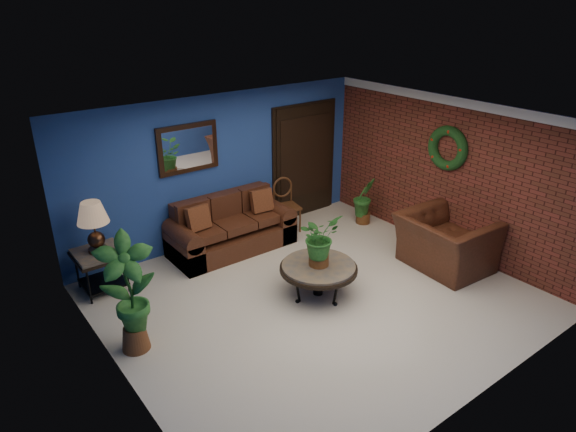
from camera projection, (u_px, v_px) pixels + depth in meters
floor at (317, 298)px, 7.23m from camera, size 5.50×5.50×0.00m
wall_back at (222, 169)px, 8.55m from camera, size 5.50×0.04×2.50m
wall_left at (112, 283)px, 5.20m from camera, size 0.04×5.00×2.50m
wall_right_brick at (449, 175)px, 8.25m from camera, size 0.04×5.00×2.50m
ceiling at (321, 123)px, 6.22m from camera, size 5.50×5.00×0.02m
crown_molding at (458, 102)px, 7.76m from camera, size 0.03×5.00×0.14m
wall_mirror at (188, 148)px, 8.00m from camera, size 1.02×0.06×0.77m
closet_door at (304, 162)px, 9.58m from camera, size 1.44×0.06×2.18m
wreath at (448, 148)px, 8.07m from camera, size 0.16×0.72×0.72m
sofa at (229, 231)px, 8.54m from camera, size 2.06×0.89×0.92m
coffee_table at (319, 268)px, 7.18m from camera, size 1.10×1.10×0.47m
end_table at (100, 260)px, 7.26m from camera, size 0.68×0.68×0.62m
table_lamp at (93, 221)px, 7.01m from camera, size 0.43×0.43×0.72m
side_chair at (285, 201)px, 9.14m from camera, size 0.48×0.48×0.96m
armchair at (445, 243)px, 7.89m from camera, size 1.22×1.37×0.84m
coffee_plant at (319, 238)px, 6.99m from camera, size 0.61×0.55×0.75m
floor_plant at (364, 199)px, 9.40m from camera, size 0.47×0.40×0.89m
tall_plant at (128, 290)px, 5.89m from camera, size 0.76×0.62×1.51m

